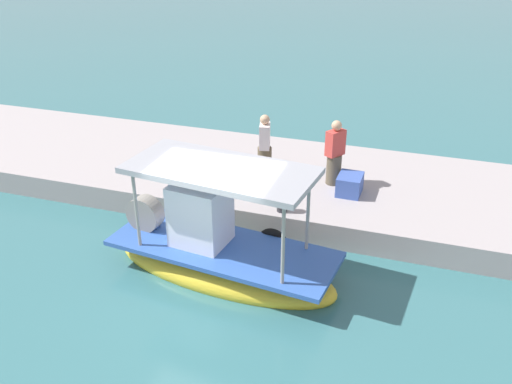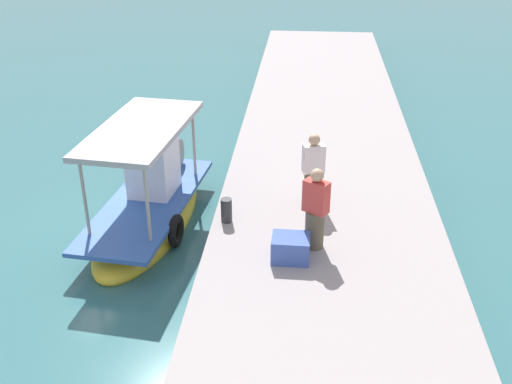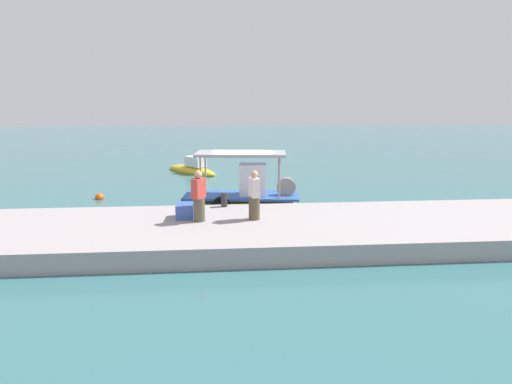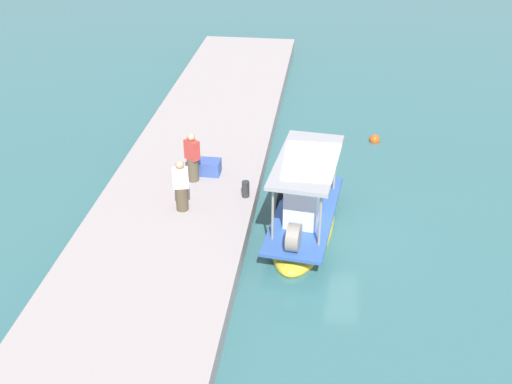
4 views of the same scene
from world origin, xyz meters
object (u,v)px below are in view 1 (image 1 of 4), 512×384
object	(u,v)px
main_fishing_boat	(219,252)
cargo_crate	(350,184)
mooring_bollard	(282,201)
fisherman_near_bollard	(335,156)
fisherman_by_crate	(265,148)

from	to	relation	value
main_fishing_boat	cargo_crate	world-z (taller)	main_fishing_boat
mooring_bollard	fisherman_near_bollard	bearing A→B (deg)	-114.20
fisherman_by_crate	cargo_crate	xyz separation A→B (m)	(-2.36, 0.39, -0.52)
cargo_crate	main_fishing_boat	bearing A→B (deg)	56.84
main_fishing_boat	fisherman_near_bollard	size ratio (longest dim) A/B	3.04
main_fishing_boat	fisherman_near_bollard	distance (m)	4.24
mooring_bollard	cargo_crate	bearing A→B (deg)	-133.37
main_fishing_boat	cargo_crate	xyz separation A→B (m)	(-2.18, -3.34, 0.40)
fisherman_near_bollard	main_fishing_boat	bearing A→B (deg)	66.13
cargo_crate	fisherman_near_bollard	bearing A→B (deg)	-41.77
main_fishing_boat	mooring_bollard	distance (m)	2.12
fisherman_by_crate	cargo_crate	size ratio (longest dim) A/B	2.30
fisherman_near_bollard	cargo_crate	world-z (taller)	fisherman_near_bollard
fisherman_near_bollard	mooring_bollard	bearing A→B (deg)	65.80
fisherman_near_bollard	fisherman_by_crate	size ratio (longest dim) A/B	1.02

